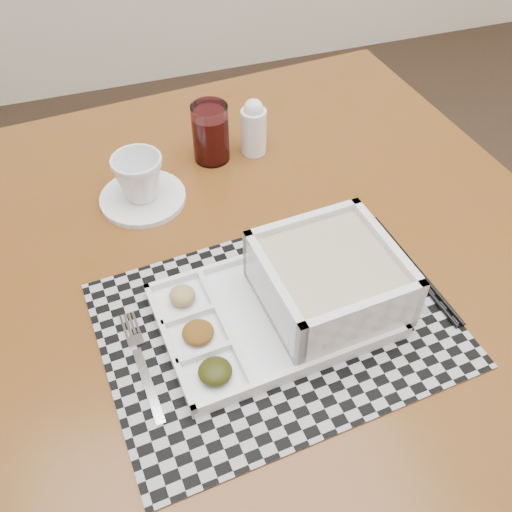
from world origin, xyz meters
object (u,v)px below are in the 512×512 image
Objects in this scene: dining_table at (247,296)px; juice_glass at (211,135)px; cup at (139,178)px; serving_tray at (314,290)px; creamer_bottle at (254,127)px.

dining_table is 10.41× the size of juice_glass.
juice_glass is (0.15, 0.08, 0.00)m from cup.
cup is (-0.13, 0.20, 0.13)m from dining_table.
cup is at bearing 121.01° from serving_tray.
cup is 0.78× the size of creamer_bottle.
serving_tray is (0.06, -0.12, 0.12)m from dining_table.
juice_glass reaches higher than dining_table.
creamer_bottle is at bearing 5.33° from cup.
cup is at bearing 122.32° from dining_table.
serving_tray reaches higher than dining_table.
cup is 0.17m from juice_glass.
serving_tray is at bearing -61.32° from dining_table.
dining_table is 0.27m from cup.
dining_table is at bearing 118.68° from serving_tray.
serving_tray is 4.01× the size of cup.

